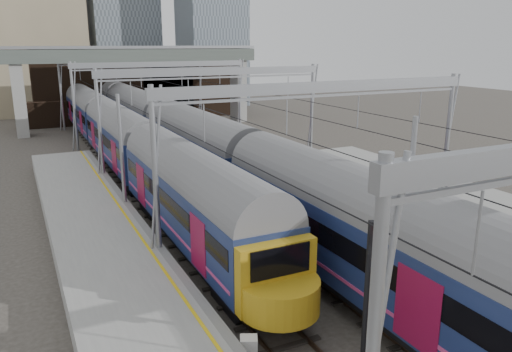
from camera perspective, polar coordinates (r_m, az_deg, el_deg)
ground at (r=20.07m, az=20.19°, el=-14.55°), size 160.00×160.00×0.00m
platform_left at (r=17.11m, az=-12.51°, el=-17.27°), size 4.32×55.00×1.12m
tracks at (r=31.29m, az=0.25°, el=-2.81°), size 14.40×80.00×0.22m
overhead_line at (r=35.85m, az=-4.40°, el=10.12°), size 16.80×80.00×8.00m
retaining_wall at (r=65.51m, az=-13.25°, el=10.00°), size 28.00×2.75×9.00m
overbridge at (r=59.25m, az=-13.43°, el=12.35°), size 28.00×3.00×9.25m
train_main at (r=42.92m, az=-10.59°, el=5.45°), size 3.08×71.19×5.21m
train_second at (r=39.34m, az=-15.09°, el=4.16°), size 2.90×50.20×4.95m
signal_near_left at (r=14.24m, az=12.78°, el=-12.10°), size 0.40×0.47×5.10m
equip_cover_b at (r=22.30m, az=7.92°, el=-10.50°), size 0.78×0.57×0.09m
equip_cover_c at (r=25.32m, az=14.70°, el=-7.65°), size 0.97×0.79×0.10m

